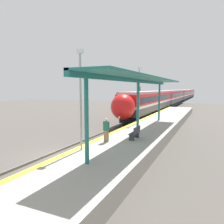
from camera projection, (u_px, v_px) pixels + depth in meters
ground_plane at (58, 157)px, 14.34m from camera, size 120.00×120.00×0.00m
rail_left at (49, 155)px, 14.62m from camera, size 0.08×90.00×0.15m
rail_right at (67, 157)px, 14.03m from camera, size 0.08×90.00×0.15m
train at (178, 96)px, 66.47m from camera, size 2.88×95.19×4.06m
platform_right at (111, 158)px, 12.70m from camera, size 4.24×64.00×0.96m
platform_bench at (135, 133)px, 15.24m from camera, size 0.44×1.41×0.89m
person_waiting at (106, 130)px, 14.40m from camera, size 0.36×0.22×1.59m
railway_signal at (139, 98)px, 37.35m from camera, size 0.28×0.28×4.82m
lamppost_near at (81, 94)px, 12.29m from camera, size 0.36×0.20×5.70m
lamppost_mid at (139, 91)px, 22.26m from camera, size 0.36×0.20×5.70m
station_canopy at (145, 82)px, 16.72m from camera, size 2.02×18.61×4.35m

